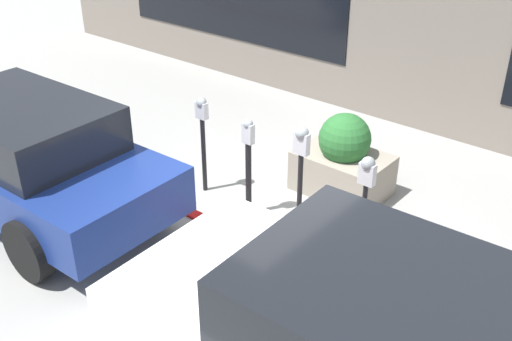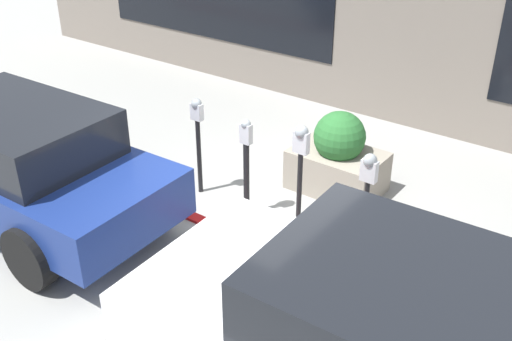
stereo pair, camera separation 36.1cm
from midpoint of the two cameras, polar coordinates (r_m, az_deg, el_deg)
name	(u,v)px [view 2 (the right image)]	position (r m, az deg, el deg)	size (l,w,h in m)	color
ground_plane	(249,238)	(7.62, -2.00, -6.49)	(40.00, 40.00, 0.00)	#999993
curb_strip	(245,240)	(7.56, -2.38, -6.64)	(19.00, 0.16, 0.04)	red
building_facade	(411,31)	(10.47, 13.62, 12.75)	(19.00, 0.17, 3.30)	slate
parking_meter_nearest	(368,183)	(6.77, 9.11, -1.23)	(0.19, 0.16, 1.42)	black
parking_meter_second	(301,156)	(7.22, 2.85, 1.33)	(0.19, 0.17, 1.48)	black
parking_meter_middle	(246,158)	(7.69, -2.28, 1.21)	(0.15, 0.13, 1.38)	black
parking_meter_fourth	(198,129)	(8.21, -6.83, 3.96)	(0.17, 0.14, 1.42)	black
planter_box	(338,158)	(8.49, 6.62, 1.13)	(1.27, 0.87, 1.19)	gray
parked_car_middle	(13,159)	(8.37, -23.25, 1.03)	(4.71, 1.97, 1.56)	navy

